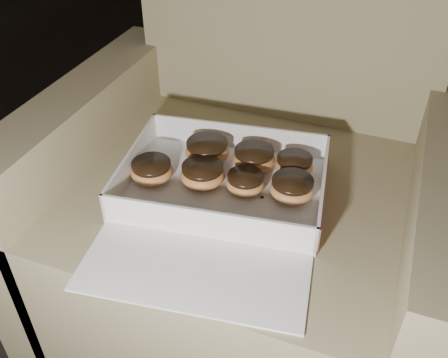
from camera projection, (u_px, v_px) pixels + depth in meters
armchair at (250, 207)px, 1.21m from camera, size 0.93×0.79×0.97m
bakery_box at (221, 197)px, 1.02m from camera, size 0.47×0.54×0.07m
donut_a at (203, 174)px, 1.05m from camera, size 0.09×0.09×0.05m
donut_b at (292, 188)px, 1.02m from camera, size 0.09×0.09×0.05m
donut_c at (207, 150)px, 1.12m from camera, size 0.10×0.10×0.05m
donut_d at (294, 165)px, 1.08m from camera, size 0.08×0.08×0.04m
donut_e at (254, 158)px, 1.10m from camera, size 0.09×0.09×0.05m
donut_f at (152, 170)px, 1.06m from camera, size 0.09×0.09×0.05m
donut_g at (245, 182)px, 1.04m from camera, size 0.08×0.08×0.04m
crumb_a at (262, 197)px, 1.03m from camera, size 0.01×0.01×0.00m
crumb_b at (249, 221)px, 0.97m from camera, size 0.01×0.01×0.00m
crumb_c at (183, 225)px, 0.96m from camera, size 0.01×0.01×0.00m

